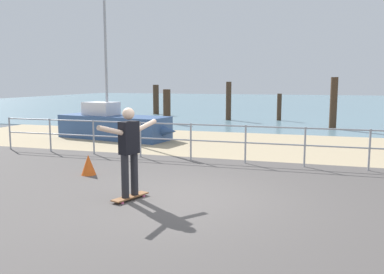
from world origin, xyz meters
TOP-DOWN VIEW (x-y plane):
  - ground_plane at (0.00, -1.00)m, footprint 24.00×10.00m
  - beach_strip at (0.00, 7.00)m, footprint 24.00×6.00m
  - sea_surface at (0.00, 35.00)m, footprint 72.00×50.00m
  - railing_fence at (-1.00, 3.60)m, footprint 12.30×0.05m
  - sailboat at (-4.94, 6.79)m, footprint 5.06×2.16m
  - skateboard at (-0.92, -0.40)m, footprint 0.45×0.82m
  - skateboarder at (-0.92, -0.40)m, footprint 0.56×1.40m
  - groyne_post_0 at (-7.99, 18.10)m, footprint 0.39×0.39m
  - groyne_post_1 at (-5.24, 12.90)m, footprint 0.39×0.39m
  - groyne_post_2 at (-2.49, 15.42)m, footprint 0.30×0.30m
  - groyne_post_3 at (0.25, 16.05)m, footprint 0.25×0.25m
  - groyne_post_4 at (3.00, 12.63)m, footprint 0.32×0.32m
  - traffic_cone at (-2.75, 1.14)m, footprint 0.36×0.36m

SIDE VIEW (x-z plane):
  - ground_plane at x=0.00m, z-range -0.02..0.02m
  - beach_strip at x=0.00m, z-range -0.02..0.02m
  - sea_surface at x=0.00m, z-range -0.02..0.02m
  - skateboard at x=-0.92m, z-range 0.03..0.11m
  - traffic_cone at x=-2.75m, z-range 0.00..0.50m
  - sailboat at x=-4.94m, z-range -2.06..3.11m
  - railing_fence at x=-1.00m, z-range 0.17..1.22m
  - groyne_post_3 at x=0.25m, z-range 0.00..1.51m
  - groyne_post_1 at x=-5.24m, z-range 0.00..1.78m
  - groyne_post_0 at x=-7.99m, z-range 0.00..1.96m
  - skateboarder at x=-0.92m, z-range 0.19..1.84m
  - groyne_post_2 at x=-2.49m, z-range 0.00..2.17m
  - groyne_post_4 at x=3.00m, z-range 0.00..2.38m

